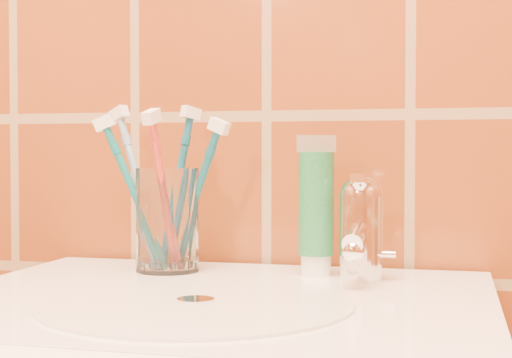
# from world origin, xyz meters

# --- Properties ---
(glass_tumbler) EXTENTS (0.08, 0.08, 0.13)m
(glass_tumbler) POSITION_xyz_m (-0.10, 1.10, 0.91)
(glass_tumbler) COLOR white
(glass_tumbler) RESTS_ON pedestal_sink
(toothpaste_tube) EXTENTS (0.05, 0.04, 0.16)m
(toothpaste_tube) POSITION_xyz_m (0.08, 1.12, 0.93)
(toothpaste_tube) COLOR white
(toothpaste_tube) RESTS_ON pedestal_sink
(faucet) EXTENTS (0.05, 0.11, 0.12)m
(faucet) POSITION_xyz_m (0.14, 1.09, 0.91)
(faucet) COLOR white
(faucet) RESTS_ON pedestal_sink
(toothbrush_0) EXTENTS (0.15, 0.14, 0.21)m
(toothbrush_0) POSITION_xyz_m (-0.14, 1.11, 0.95)
(toothbrush_0) COLOR #7299CC
(toothbrush_0) RESTS_ON glass_tumbler
(toothbrush_1) EXTENTS (0.13, 0.11, 0.19)m
(toothbrush_1) POSITION_xyz_m (-0.06, 1.10, 0.94)
(toothbrush_1) COLOR #0C5065
(toothbrush_1) RESTS_ON glass_tumbler
(toothbrush_2) EXTENTS (0.05, 0.14, 0.21)m
(toothbrush_2) POSITION_xyz_m (-0.09, 1.07, 0.95)
(toothbrush_2) COLOR #B43126
(toothbrush_2) RESTS_ON glass_tumbler
(toothbrush_3) EXTENTS (0.10, 0.11, 0.22)m
(toothbrush_3) POSITION_xyz_m (-0.10, 1.13, 0.95)
(toothbrush_3) COLOR #0D516E
(toothbrush_3) RESTS_ON glass_tumbler
(toothbrush_4) EXTENTS (0.13, 0.12, 0.19)m
(toothbrush_4) POSITION_xyz_m (-0.13, 1.08, 0.94)
(toothbrush_4) COLOR #0D6973
(toothbrush_4) RESTS_ON glass_tumbler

